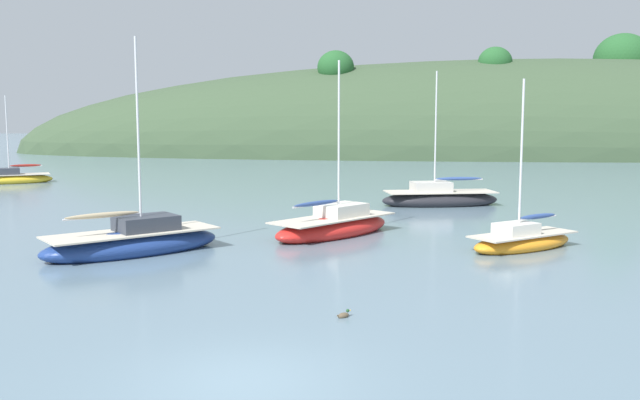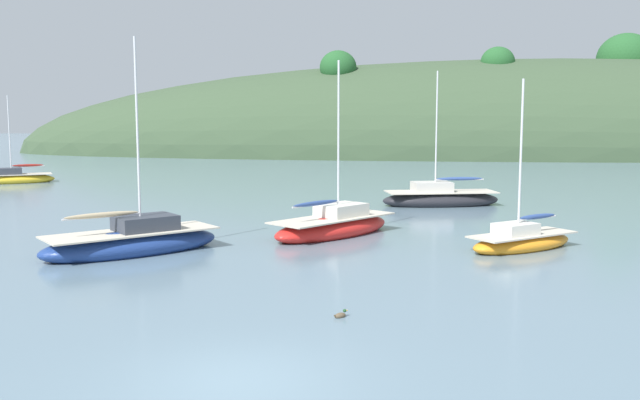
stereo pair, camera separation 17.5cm
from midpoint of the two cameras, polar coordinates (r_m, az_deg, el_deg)
The scene contains 8 objects.
ground_plane at distance 14.18m, azimuth -6.72°, elevation -14.62°, with size 400.00×400.00×0.00m, color slate.
far_shoreline_hill at distance 101.84m, azimuth 17.17°, elevation 3.70°, with size 150.00×36.00×30.03m.
sailboat_blue_center at distance 30.37m, azimuth 1.01°, elevation -2.17°, with size 6.00×6.62×7.87m.
sailboat_black_sloop at distance 41.24m, azimuth 9.72°, elevation 0.14°, with size 7.31×3.73×8.09m.
sailboat_yellow_far at distance 59.59m, azimuth -24.13°, elevation 1.63°, with size 6.00×4.61×7.08m.
sailboat_white_near at distance 28.38m, azimuth 16.22°, elevation -3.24°, with size 5.08×4.36×6.83m.
sailboat_teal_outer at distance 27.34m, azimuth -15.31°, elevation -3.40°, with size 6.81×6.44×8.43m.
duck_straggler at distance 18.18m, azimuth 1.68°, elevation -9.52°, with size 0.38×0.36×0.24m.
Camera 1 is at (2.51, -12.95, 5.18)m, focal length 38.68 mm.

